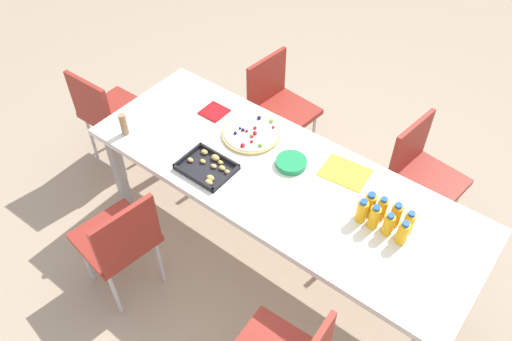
{
  "coord_description": "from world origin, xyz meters",
  "views": [
    {
      "loc": [
        -1.09,
        1.62,
        2.82
      ],
      "look_at": [
        0.12,
        0.07,
        0.78
      ],
      "focal_mm": 35.73,
      "sensor_mm": 36.0,
      "label": 1
    }
  ],
  "objects_px": {
    "juice_bottle_4": "(403,233)",
    "juice_bottle_5": "(389,224)",
    "chair_far_right": "(120,239)",
    "juice_bottle_1": "(396,215)",
    "fruit_pizza": "(251,134)",
    "chair_near_left": "(421,171)",
    "juice_bottle_2": "(382,208)",
    "chair_end": "(107,111)",
    "juice_bottle_7": "(362,210)",
    "juice_bottle_6": "(375,216)",
    "snack_tray": "(208,167)",
    "juice_bottle_0": "(409,223)",
    "juice_bottle_3": "(370,203)",
    "cardboard_tube": "(124,124)",
    "napkin_stack": "(214,112)",
    "chair_near_right": "(278,103)",
    "paper_folder": "(345,172)",
    "party_table": "(280,183)",
    "plate_stack": "(291,162)"
  },
  "relations": [
    {
      "from": "juice_bottle_4",
      "to": "juice_bottle_5",
      "type": "height_order",
      "value": "juice_bottle_4"
    },
    {
      "from": "chair_near_left",
      "to": "juice_bottle_5",
      "type": "relative_size",
      "value": 5.91
    },
    {
      "from": "party_table",
      "to": "fruit_pizza",
      "type": "distance_m",
      "value": 0.38
    },
    {
      "from": "juice_bottle_0",
      "to": "juice_bottle_7",
      "type": "xyz_separation_m",
      "value": [
        0.22,
        0.07,
        -0.0
      ]
    },
    {
      "from": "juice_bottle_1",
      "to": "plate_stack",
      "type": "distance_m",
      "value": 0.66
    },
    {
      "from": "juice_bottle_3",
      "to": "fruit_pizza",
      "type": "bearing_deg",
      "value": -5.89
    },
    {
      "from": "chair_near_left",
      "to": "juice_bottle_1",
      "type": "distance_m",
      "value": 0.78
    },
    {
      "from": "juice_bottle_1",
      "to": "juice_bottle_4",
      "type": "xyz_separation_m",
      "value": [
        -0.08,
        0.08,
        -0.0
      ]
    },
    {
      "from": "fruit_pizza",
      "to": "paper_folder",
      "type": "height_order",
      "value": "fruit_pizza"
    },
    {
      "from": "chair_far_right",
      "to": "fruit_pizza",
      "type": "xyz_separation_m",
      "value": [
        -0.22,
        -0.91,
        0.27
      ]
    },
    {
      "from": "juice_bottle_0",
      "to": "juice_bottle_2",
      "type": "bearing_deg",
      "value": -0.05
    },
    {
      "from": "juice_bottle_6",
      "to": "snack_tray",
      "type": "distance_m",
      "value": 0.96
    },
    {
      "from": "juice_bottle_2",
      "to": "juice_bottle_4",
      "type": "distance_m",
      "value": 0.17
    },
    {
      "from": "chair_far_right",
      "to": "napkin_stack",
      "type": "distance_m",
      "value": 0.98
    },
    {
      "from": "juice_bottle_4",
      "to": "chair_end",
      "type": "bearing_deg",
      "value": 1.02
    },
    {
      "from": "juice_bottle_3",
      "to": "juice_bottle_5",
      "type": "relative_size",
      "value": 0.95
    },
    {
      "from": "juice_bottle_3",
      "to": "paper_folder",
      "type": "relative_size",
      "value": 0.51
    },
    {
      "from": "juice_bottle_1",
      "to": "juice_bottle_4",
      "type": "bearing_deg",
      "value": 133.93
    },
    {
      "from": "cardboard_tube",
      "to": "paper_folder",
      "type": "height_order",
      "value": "cardboard_tube"
    },
    {
      "from": "party_table",
      "to": "juice_bottle_4",
      "type": "relative_size",
      "value": 15.66
    },
    {
      "from": "juice_bottle_3",
      "to": "cardboard_tube",
      "type": "distance_m",
      "value": 1.5
    },
    {
      "from": "juice_bottle_0",
      "to": "juice_bottle_3",
      "type": "xyz_separation_m",
      "value": [
        0.22,
        0.0,
        -0.01
      ]
    },
    {
      "from": "party_table",
      "to": "chair_end",
      "type": "xyz_separation_m",
      "value": [
        1.48,
        0.04,
        -0.19
      ]
    },
    {
      "from": "chair_near_left",
      "to": "juice_bottle_2",
      "type": "distance_m",
      "value": 0.77
    },
    {
      "from": "chair_near_left",
      "to": "juice_bottle_1",
      "type": "xyz_separation_m",
      "value": [
        -0.11,
        0.7,
        0.33
      ]
    },
    {
      "from": "chair_near_right",
      "to": "chair_end",
      "type": "bearing_deg",
      "value": -42.34
    },
    {
      "from": "juice_bottle_3",
      "to": "napkin_stack",
      "type": "xyz_separation_m",
      "value": [
        1.16,
        -0.11,
        -0.06
      ]
    },
    {
      "from": "juice_bottle_1",
      "to": "juice_bottle_2",
      "type": "relative_size",
      "value": 1.04
    },
    {
      "from": "chair_end",
      "to": "juice_bottle_7",
      "type": "bearing_deg",
      "value": 0.05
    },
    {
      "from": "chair_end",
      "to": "snack_tray",
      "type": "height_order",
      "value": "chair_end"
    },
    {
      "from": "chair_near_left",
      "to": "snack_tray",
      "type": "bearing_deg",
      "value": -34.89
    },
    {
      "from": "chair_near_right",
      "to": "juice_bottle_2",
      "type": "relative_size",
      "value": 5.77
    },
    {
      "from": "chair_near_left",
      "to": "fruit_pizza",
      "type": "xyz_separation_m",
      "value": [
        0.88,
        0.62,
        0.27
      ]
    },
    {
      "from": "paper_folder",
      "to": "juice_bottle_2",
      "type": "bearing_deg",
      "value": 152.03
    },
    {
      "from": "plate_stack",
      "to": "juice_bottle_3",
      "type": "bearing_deg",
      "value": 176.71
    },
    {
      "from": "fruit_pizza",
      "to": "juice_bottle_2",
      "type": "bearing_deg",
      "value": 174.69
    },
    {
      "from": "chair_near_left",
      "to": "fruit_pizza",
      "type": "height_order",
      "value": "chair_near_left"
    },
    {
      "from": "chair_end",
      "to": "napkin_stack",
      "type": "distance_m",
      "value": 0.9
    },
    {
      "from": "napkin_stack",
      "to": "juice_bottle_5",
      "type": "bearing_deg",
      "value": 172.12
    },
    {
      "from": "napkin_stack",
      "to": "chair_near_right",
      "type": "bearing_deg",
      "value": -97.42
    },
    {
      "from": "chair_far_right",
      "to": "juice_bottle_1",
      "type": "height_order",
      "value": "juice_bottle_1"
    },
    {
      "from": "cardboard_tube",
      "to": "juice_bottle_7",
      "type": "bearing_deg",
      "value": -168.54
    },
    {
      "from": "juice_bottle_4",
      "to": "juice_bottle_5",
      "type": "distance_m",
      "value": 0.08
    },
    {
      "from": "chair_near_right",
      "to": "juice_bottle_3",
      "type": "height_order",
      "value": "juice_bottle_3"
    },
    {
      "from": "juice_bottle_1",
      "to": "snack_tray",
      "type": "height_order",
      "value": "juice_bottle_1"
    },
    {
      "from": "cardboard_tube",
      "to": "napkin_stack",
      "type": "bearing_deg",
      "value": -121.5
    },
    {
      "from": "chair_far_right",
      "to": "juice_bottle_1",
      "type": "bearing_deg",
      "value": -47.48
    },
    {
      "from": "chair_near_right",
      "to": "juice_bottle_3",
      "type": "bearing_deg",
      "value": 62.71
    },
    {
      "from": "fruit_pizza",
      "to": "napkin_stack",
      "type": "height_order",
      "value": "fruit_pizza"
    },
    {
      "from": "party_table",
      "to": "juice_bottle_5",
      "type": "distance_m",
      "value": 0.67
    }
  ]
}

